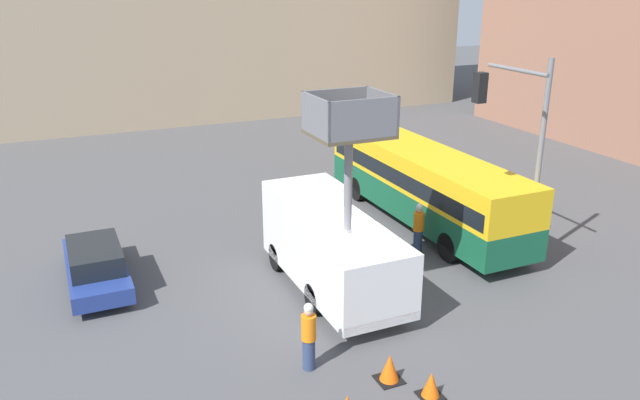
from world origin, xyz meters
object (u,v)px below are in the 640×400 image
object	(u,v)px
road_worker_near_truck	(309,336)
road_worker_directing	(418,228)
traffic_light_pole	(521,135)
traffic_cone_mid_road	(431,385)
utility_truck	(331,244)
city_bus	(423,181)
traffic_cone_near_truck	(389,368)
parked_car_curbside	(96,264)

from	to	relation	value
road_worker_near_truck	road_worker_directing	bearing A→B (deg)	-4.37
traffic_light_pole	traffic_cone_mid_road	size ratio (longest dim) A/B	10.77
utility_truck	road_worker_directing	distance (m)	4.31
city_bus	traffic_light_pole	world-z (taller)	traffic_light_pole
traffic_cone_mid_road	traffic_cone_near_truck	bearing A→B (deg)	121.83
utility_truck	traffic_cone_mid_road	world-z (taller)	utility_truck
traffic_cone_near_truck	traffic_cone_mid_road	xyz separation A→B (m)	(0.58, -0.94, -0.03)
traffic_light_pole	traffic_cone_mid_road	distance (m)	9.02
road_worker_near_truck	traffic_cone_near_truck	world-z (taller)	road_worker_near_truck
city_bus	traffic_cone_mid_road	world-z (taller)	city_bus
road_worker_directing	traffic_cone_mid_road	xyz separation A→B (m)	(-4.14, -7.12, -0.63)
road_worker_near_truck	traffic_cone_mid_road	distance (m)	3.16
city_bus	parked_car_curbside	world-z (taller)	city_bus
road_worker_directing	traffic_cone_mid_road	world-z (taller)	road_worker_directing
utility_truck	traffic_cone_mid_road	size ratio (longest dim) A/B	9.87
traffic_cone_near_truck	traffic_cone_mid_road	size ratio (longest dim) A/B	1.11
utility_truck	parked_car_curbside	world-z (taller)	utility_truck
traffic_cone_near_truck	parked_car_curbside	distance (m)	10.17
road_worker_directing	traffic_cone_near_truck	world-z (taller)	road_worker_directing
traffic_light_pole	traffic_cone_mid_road	bearing A→B (deg)	-142.41
traffic_light_pole	parked_car_curbside	xyz separation A→B (m)	(-12.89, 4.28, -3.88)
utility_truck	parked_car_curbside	bearing A→B (deg)	153.53
traffic_light_pole	road_worker_directing	size ratio (longest dim) A/B	3.75
utility_truck	traffic_light_pole	bearing A→B (deg)	-8.61
road_worker_directing	traffic_light_pole	bearing A→B (deg)	137.33
utility_truck	traffic_cone_near_truck	distance (m)	5.04
road_worker_near_truck	parked_car_curbside	world-z (taller)	road_worker_near_truck
traffic_light_pole	traffic_cone_near_truck	xyz separation A→B (m)	(-6.86, -3.90, -4.27)
city_bus	traffic_cone_mid_road	bearing A→B (deg)	155.30
traffic_cone_near_truck	traffic_cone_mid_road	distance (m)	1.10
utility_truck	traffic_cone_near_truck	size ratio (longest dim) A/B	8.92
road_worker_near_truck	traffic_cone_mid_road	xyz separation A→B (m)	(2.18, -2.20, -0.62)
road_worker_near_truck	traffic_cone_near_truck	size ratio (longest dim) A/B	2.58
traffic_cone_mid_road	road_worker_directing	bearing A→B (deg)	59.82
city_bus	traffic_cone_near_truck	size ratio (longest dim) A/B	15.54
city_bus	road_worker_directing	world-z (taller)	city_bus
city_bus	road_worker_near_truck	size ratio (longest dim) A/B	6.03
traffic_light_pole	parked_car_curbside	world-z (taller)	traffic_light_pole
city_bus	road_worker_near_truck	distance (m)	10.92
traffic_light_pole	road_worker_near_truck	world-z (taller)	traffic_light_pole
road_worker_directing	parked_car_curbside	size ratio (longest dim) A/B	0.39
city_bus	parked_car_curbside	xyz separation A→B (m)	(-12.46, -0.42, -1.02)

